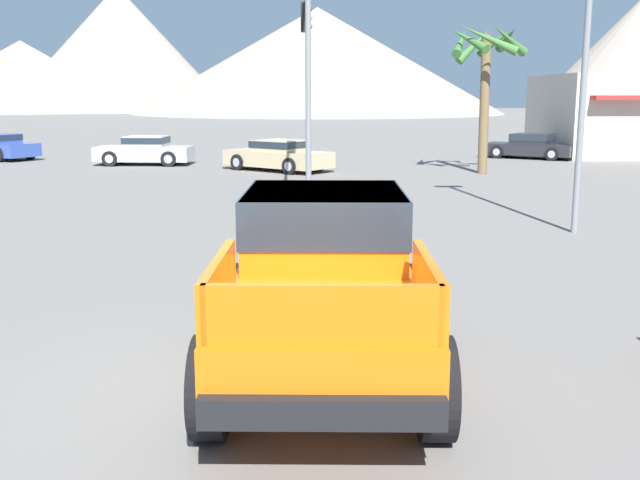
{
  "coord_description": "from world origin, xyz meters",
  "views": [
    {
      "loc": [
        0.03,
        -7.4,
        2.98
      ],
      "look_at": [
        0.39,
        1.17,
        1.31
      ],
      "focal_mm": 42.0,
      "sensor_mm": 36.0,
      "label": 1
    }
  ],
  "objects_px": {
    "parked_car_dark": "(531,146)",
    "palm_tree_short": "(485,59)",
    "parked_car_tan": "(278,155)",
    "parked_car_silver": "(145,150)",
    "orange_pickup_truck": "(324,271)",
    "traffic_light_main": "(307,48)"
  },
  "relations": [
    {
      "from": "orange_pickup_truck",
      "to": "palm_tree_short",
      "type": "distance_m",
      "value": 21.81
    },
    {
      "from": "parked_car_tan",
      "to": "palm_tree_short",
      "type": "xyz_separation_m",
      "value": [
        7.75,
        -1.45,
        3.65
      ]
    },
    {
      "from": "parked_car_dark",
      "to": "palm_tree_short",
      "type": "xyz_separation_m",
      "value": [
        -4.11,
        -6.8,
        3.67
      ]
    },
    {
      "from": "parked_car_tan",
      "to": "parked_car_silver",
      "type": "distance_m",
      "value": 6.41
    },
    {
      "from": "orange_pickup_truck",
      "to": "traffic_light_main",
      "type": "relative_size",
      "value": 0.8
    },
    {
      "from": "parked_car_silver",
      "to": "traffic_light_main",
      "type": "bearing_deg",
      "value": -141.12
    },
    {
      "from": "traffic_light_main",
      "to": "palm_tree_short",
      "type": "bearing_deg",
      "value": -49.45
    },
    {
      "from": "parked_car_tan",
      "to": "palm_tree_short",
      "type": "relative_size",
      "value": 0.81
    },
    {
      "from": "orange_pickup_truck",
      "to": "parked_car_silver",
      "type": "bearing_deg",
      "value": 107.94
    },
    {
      "from": "palm_tree_short",
      "to": "orange_pickup_truck",
      "type": "bearing_deg",
      "value": -108.84
    },
    {
      "from": "parked_car_dark",
      "to": "parked_car_silver",
      "type": "distance_m",
      "value": 17.82
    },
    {
      "from": "parked_car_dark",
      "to": "parked_car_tan",
      "type": "bearing_deg",
      "value": 148.64
    },
    {
      "from": "parked_car_silver",
      "to": "palm_tree_short",
      "type": "height_order",
      "value": "palm_tree_short"
    },
    {
      "from": "parked_car_dark",
      "to": "parked_car_silver",
      "type": "bearing_deg",
      "value": 132.61
    },
    {
      "from": "parked_car_silver",
      "to": "palm_tree_short",
      "type": "bearing_deg",
      "value": -102.4
    },
    {
      "from": "orange_pickup_truck",
      "to": "parked_car_tan",
      "type": "bearing_deg",
      "value": 95.11
    },
    {
      "from": "parked_car_silver",
      "to": "parked_car_dark",
      "type": "bearing_deg",
      "value": -76.71
    },
    {
      "from": "parked_car_tan",
      "to": "parked_car_dark",
      "type": "relative_size",
      "value": 1.01
    },
    {
      "from": "parked_car_tan",
      "to": "parked_car_dark",
      "type": "distance_m",
      "value": 13.02
    },
    {
      "from": "orange_pickup_truck",
      "to": "parked_car_tan",
      "type": "relative_size",
      "value": 1.09
    },
    {
      "from": "parked_car_dark",
      "to": "parked_car_silver",
      "type": "height_order",
      "value": "parked_car_silver"
    },
    {
      "from": "traffic_light_main",
      "to": "palm_tree_short",
      "type": "relative_size",
      "value": 1.1
    }
  ]
}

